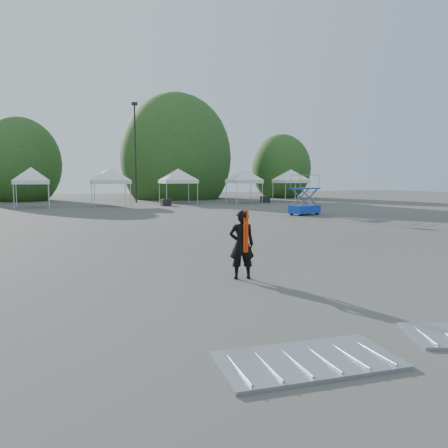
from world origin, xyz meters
name	(u,v)px	position (x,y,z in m)	size (l,w,h in m)	color
ground	(223,261)	(0.00, 0.00, 0.00)	(120.00, 120.00, 0.00)	#474442
light_pole_east	(135,147)	(3.00, 32.00, 5.52)	(0.60, 0.25, 9.80)	black
tree_mid_w	(19,164)	(-8.00, 40.00, 3.93)	(4.16, 4.16, 6.33)	#382314
tree_mid_e	(176,158)	(9.00, 39.00, 4.84)	(5.12, 5.12, 7.79)	#382314
tree_far_e	(281,169)	(22.00, 37.00, 3.63)	(3.84, 3.84, 5.84)	#382314
tent_d	(31,170)	(-6.32, 27.66, 3.06)	(3.91, 3.91, 3.88)	silver
tent_e	(110,171)	(-0.05, 27.09, 3.06)	(4.44, 4.44, 3.88)	silver
tent_f	(178,171)	(6.48, 28.91, 3.06)	(4.48, 4.48, 3.88)	silver
tent_g	(244,172)	(12.55, 27.04, 3.06)	(4.03, 4.03, 3.88)	silver
tent_h	(291,172)	(18.56, 28.55, 3.06)	(4.15, 4.15, 3.88)	silver
man	(242,244)	(-0.39, -2.27, 0.83)	(0.68, 0.52, 1.66)	black
scissor_lift	(305,195)	(10.76, 13.06, 1.33)	(2.25, 1.58, 2.64)	#0D1BB2
barrier_left	(307,360)	(-1.50, -7.01, 0.04)	(2.46, 1.37, 0.08)	#A9ABB1
crate_mid	(166,202)	(4.48, 25.65, 0.30)	(0.78, 0.61, 0.61)	black
crate_east	(265,199)	(14.99, 27.32, 0.32)	(0.81, 0.63, 0.63)	black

